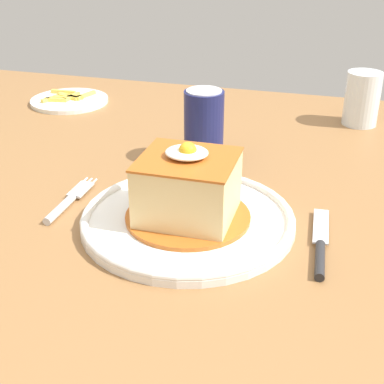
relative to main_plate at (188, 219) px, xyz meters
The scene contains 8 objects.
dining_table 0.17m from the main_plate, 95.46° to the left, with size 1.48×1.02×0.77m.
main_plate is the anchor object (origin of this frame).
sandwich_meal 0.04m from the main_plate, 122.00° to the left, with size 0.17×0.17×0.11m.
fork 0.18m from the main_plate, behind, with size 0.02×0.14×0.01m.
knife 0.18m from the main_plate, ahead, with size 0.03×0.17×0.01m.
soda_can 0.22m from the main_plate, 99.30° to the left, with size 0.07×0.07×0.12m.
drinking_glass 0.52m from the main_plate, 65.50° to the left, with size 0.07×0.07×0.10m.
side_plate_fries 0.60m from the main_plate, 132.45° to the left, with size 0.17×0.17×0.02m.
Camera 1 is at (0.20, -0.76, 1.16)m, focal length 51.79 mm.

